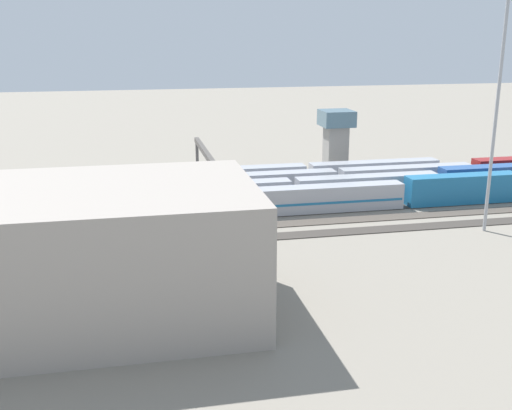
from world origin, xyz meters
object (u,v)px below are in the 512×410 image
Objects in this scene: train_on_track_1 at (177,189)px; signal_gantry at (209,163)px; maintenance_shed at (8,260)px; control_tower at (336,134)px; light_mast_1 at (500,80)px; train_on_track_2 at (201,196)px; train_on_track_0 at (165,182)px; train_on_track_3 at (232,203)px.

signal_gantry reaches higher than train_on_track_1.
train_on_track_1 is 43.26m from maintenance_shed.
control_tower is (-50.28, -57.54, 0.43)m from maintenance_shed.
train_on_track_2 is at bearing -26.82° from light_mast_1.
train_on_track_1 is at bearing -114.78° from maintenance_shed.
train_on_track_0 is 47.28m from maintenance_shed.
train_on_track_1 is at bearing 29.78° from control_tower.
train_on_track_3 is 38.64m from maintenance_shed.
train_on_track_2 is 40.39m from maintenance_shed.
maintenance_shed reaches higher than train_on_track_3.
train_on_track_3 is at bearing 127.56° from train_on_track_2.
light_mast_1 is 2.85× the size of control_tower.
train_on_track_3 is 3.02× the size of signal_gantry.
maintenance_shed is (25.09, 29.10, 4.13)m from train_on_track_3.
control_tower reaches higher than train_on_track_1.
train_on_track_1 is 1.45× the size of train_on_track_0.
train_on_track_3 and train_on_track_1 have the same top height.
train_on_track_2 is 1.27× the size of train_on_track_3.
maintenance_shed reaches higher than control_tower.
light_mast_1 reaches higher than train_on_track_3.
maintenance_shed is (21.25, 34.10, 4.14)m from train_on_track_2.
signal_gantry is at bearing 114.33° from train_on_track_0.
signal_gantry is at bearing -125.07° from maintenance_shed.
train_on_track_2 is 1.20× the size of train_on_track_0.
signal_gantry reaches higher than train_on_track_2.
train_on_track_2 and train_on_track_3 have the same top height.
train_on_track_1 is at bearing -54.85° from train_on_track_3.
train_on_track_1 is at bearing -61.16° from signal_gantry.
train_on_track_3 is 8.09× the size of control_tower.
control_tower is at bearing -141.08° from train_on_track_2.
control_tower is at bearing -137.28° from signal_gantry.
train_on_track_0 is at bearing -60.28° from train_on_track_3.
train_on_track_3 is 0.65× the size of train_on_track_1.
maintenance_shed is at bearing 69.45° from train_on_track_0.
signal_gantry is (-4.13, 7.50, 5.50)m from train_on_track_1.
control_tower is (-33.75, -13.44, 4.61)m from train_on_track_0.
train_on_track_3 is 0.95× the size of train_on_track_0.
train_on_track_2 is at bearing 38.92° from control_tower.
light_mast_1 is at bearing 155.89° from signal_gantry.
train_on_track_1 is 12.42× the size of control_tower.
signal_gantry is at bearing 118.84° from train_on_track_1.
train_on_track_3 is (-3.84, 5.00, 0.01)m from train_on_track_2.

